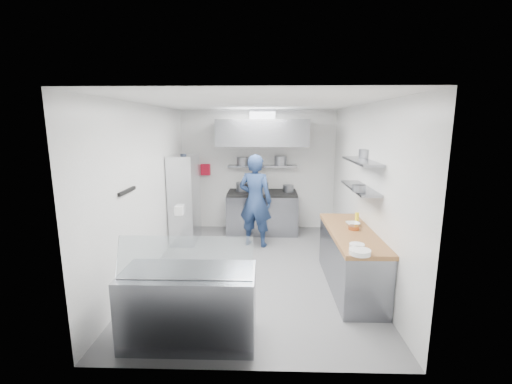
{
  "coord_description": "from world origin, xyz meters",
  "views": [
    {
      "loc": [
        0.18,
        -5.57,
        2.47
      ],
      "look_at": [
        0.0,
        0.6,
        1.25
      ],
      "focal_mm": 24.0,
      "sensor_mm": 36.0,
      "label": 1
    }
  ],
  "objects_px": {
    "gas_range": "(262,213)",
    "display_case": "(190,306)",
    "chef": "(255,201)",
    "wire_rack": "(185,199)"
  },
  "relations": [
    {
      "from": "wire_rack",
      "to": "display_case",
      "type": "distance_m",
      "value": 3.57
    },
    {
      "from": "gas_range",
      "to": "wire_rack",
      "type": "relative_size",
      "value": 0.86
    },
    {
      "from": "gas_range",
      "to": "display_case",
      "type": "height_order",
      "value": "gas_range"
    },
    {
      "from": "chef",
      "to": "gas_range",
      "type": "bearing_deg",
      "value": -80.89
    },
    {
      "from": "wire_rack",
      "to": "display_case",
      "type": "relative_size",
      "value": 1.23
    },
    {
      "from": "display_case",
      "to": "gas_range",
      "type": "bearing_deg",
      "value": 79.11
    },
    {
      "from": "gas_range",
      "to": "chef",
      "type": "distance_m",
      "value": 1.03
    },
    {
      "from": "gas_range",
      "to": "display_case",
      "type": "bearing_deg",
      "value": -100.89
    },
    {
      "from": "gas_range",
      "to": "wire_rack",
      "type": "height_order",
      "value": "wire_rack"
    },
    {
      "from": "gas_range",
      "to": "chef",
      "type": "xyz_separation_m",
      "value": [
        -0.13,
        -0.89,
        0.5
      ]
    }
  ]
}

